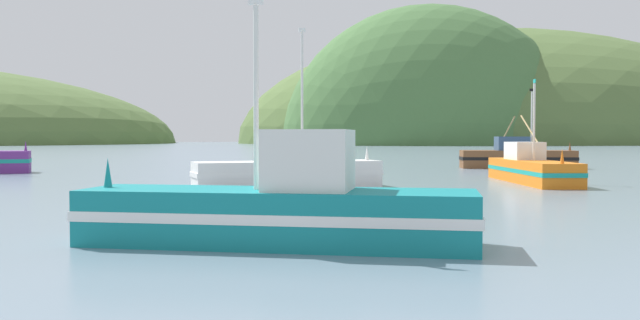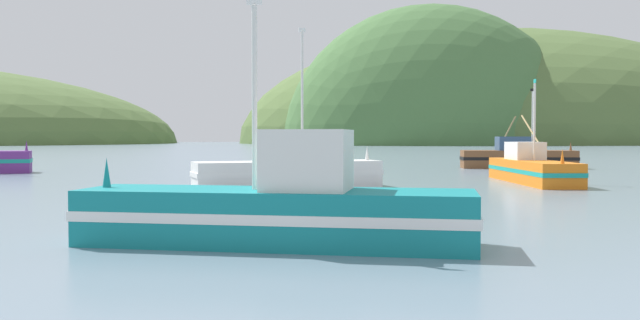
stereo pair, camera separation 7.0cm
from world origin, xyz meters
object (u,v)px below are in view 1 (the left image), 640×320
object	(u,v)px
fishing_boat_brown	(517,157)
fishing_boat_teal	(281,209)
fishing_boat_orange	(531,169)
fishing_boat_white	(287,171)

from	to	relation	value
fishing_boat_brown	fishing_boat_teal	bearing A→B (deg)	-109.74
fishing_boat_orange	fishing_boat_white	bearing A→B (deg)	-74.25
fishing_boat_brown	fishing_boat_orange	bearing A→B (deg)	-99.84
fishing_boat_white	fishing_boat_teal	distance (m)	16.77
fishing_boat_white	fishing_boat_brown	distance (m)	25.82
fishing_boat_teal	fishing_boat_brown	size ratio (longest dim) A/B	0.68
fishing_boat_teal	fishing_boat_brown	xyz separation A→B (m)	(24.41, 31.38, 0.06)
fishing_boat_white	fishing_boat_brown	xyz separation A→B (m)	(21.05, 14.95, 0.09)
fishing_boat_white	fishing_boat_brown	bearing A→B (deg)	29.75
fishing_boat_white	fishing_boat_orange	distance (m)	13.40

